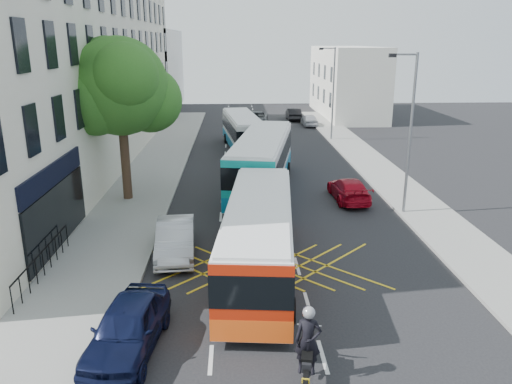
{
  "coord_description": "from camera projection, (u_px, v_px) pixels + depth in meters",
  "views": [
    {
      "loc": [
        -2.45,
        -12.19,
        8.67
      ],
      "look_at": [
        -1.52,
        9.08,
        2.2
      ],
      "focal_mm": 35.0,
      "sensor_mm": 36.0,
      "label": 1
    }
  ],
  "objects": [
    {
      "name": "ground",
      "position": [
        323.0,
        357.0,
        14.27
      ],
      "size": [
        120.0,
        120.0,
        0.0
      ],
      "primitive_type": "plane",
      "color": "black",
      "rests_on": "ground"
    },
    {
      "name": "pavement_left",
      "position": [
        128.0,
        199.0,
        28.23
      ],
      "size": [
        5.0,
        70.0,
        0.15
      ],
      "primitive_type": "cube",
      "color": "gray",
      "rests_on": "ground"
    },
    {
      "name": "pavement_right",
      "position": [
        407.0,
        195.0,
        28.9
      ],
      "size": [
        3.0,
        70.0,
        0.15
      ],
      "primitive_type": "cube",
      "color": "gray",
      "rests_on": "ground"
    },
    {
      "name": "terrace_main",
      "position": [
        70.0,
        69.0,
        35.13
      ],
      "size": [
        8.3,
        45.0,
        13.5
      ],
      "color": "beige",
      "rests_on": "ground"
    },
    {
      "name": "terrace_far",
      "position": [
        145.0,
        70.0,
        64.8
      ],
      "size": [
        8.0,
        20.0,
        10.0
      ],
      "primitive_type": "cube",
      "color": "silver",
      "rests_on": "ground"
    },
    {
      "name": "building_right",
      "position": [
        346.0,
        82.0,
        59.45
      ],
      "size": [
        6.0,
        18.0,
        8.0
      ],
      "primitive_type": "cube",
      "color": "silver",
      "rests_on": "ground"
    },
    {
      "name": "street_tree",
      "position": [
        119.0,
        88.0,
        26.39
      ],
      "size": [
        6.3,
        5.7,
        8.8
      ],
      "color": "#382619",
      "rests_on": "pavement_left"
    },
    {
      "name": "lamp_near",
      "position": [
        409.0,
        126.0,
        24.66
      ],
      "size": [
        1.45,
        0.15,
        8.0
      ],
      "color": "slate",
      "rests_on": "pavement_right"
    },
    {
      "name": "lamp_far",
      "position": [
        332.0,
        89.0,
        43.78
      ],
      "size": [
        1.45,
        0.15,
        8.0
      ],
      "color": "slate",
      "rests_on": "pavement_right"
    },
    {
      "name": "railings",
      "position": [
        43.0,
        262.0,
        18.72
      ],
      "size": [
        0.08,
        5.6,
        1.14
      ],
      "primitive_type": null,
      "color": "black",
      "rests_on": "pavement_left"
    },
    {
      "name": "bus_near",
      "position": [
        259.0,
        236.0,
        18.94
      ],
      "size": [
        3.36,
        10.6,
        2.93
      ],
      "rotation": [
        0.0,
        0.0,
        -0.09
      ],
      "color": "silver",
      "rests_on": "ground"
    },
    {
      "name": "bus_mid",
      "position": [
        262.0,
        161.0,
        29.91
      ],
      "size": [
        4.71,
        11.99,
        3.29
      ],
      "rotation": [
        0.0,
        0.0,
        -0.18
      ],
      "color": "silver",
      "rests_on": "ground"
    },
    {
      "name": "bus_far",
      "position": [
        243.0,
        131.0,
        41.14
      ],
      "size": [
        3.53,
        10.28,
        2.83
      ],
      "rotation": [
        0.0,
        0.0,
        0.12
      ],
      "color": "silver",
      "rests_on": "ground"
    },
    {
      "name": "motorbike",
      "position": [
        308.0,
        344.0,
        13.15
      ],
      "size": [
        0.85,
        2.37,
        2.12
      ],
      "rotation": [
        0.0,
        0.0,
        -0.19
      ],
      "color": "black",
      "rests_on": "ground"
    },
    {
      "name": "parked_car_blue",
      "position": [
        128.0,
        327.0,
        14.4
      ],
      "size": [
        2.26,
        4.55,
        1.49
      ],
      "primitive_type": "imported",
      "rotation": [
        0.0,
        0.0,
        -0.12
      ],
      "color": "black",
      "rests_on": "ground"
    },
    {
      "name": "parked_car_silver",
      "position": [
        176.0,
        239.0,
        20.88
      ],
      "size": [
        1.86,
        4.52,
        1.45
      ],
      "primitive_type": "imported",
      "rotation": [
        0.0,
        0.0,
        0.07
      ],
      "color": "#B5B7BD",
      "rests_on": "ground"
    },
    {
      "name": "red_hatchback",
      "position": [
        349.0,
        189.0,
        28.11
      ],
      "size": [
        1.89,
        4.42,
        1.27
      ],
      "primitive_type": "imported",
      "rotation": [
        0.0,
        0.0,
        3.17
      ],
      "color": "#A00617",
      "rests_on": "ground"
    },
    {
      "name": "distant_car_grey",
      "position": [
        256.0,
        119.0,
        52.96
      ],
      "size": [
        2.84,
        5.36,
        1.44
      ],
      "primitive_type": "imported",
      "rotation": [
        0.0,
        0.0,
        -0.09
      ],
      "color": "#464A4F",
      "rests_on": "ground"
    },
    {
      "name": "distant_car_silver",
      "position": [
        309.0,
        120.0,
        52.78
      ],
      "size": [
        1.55,
        3.71,
        1.26
      ],
      "primitive_type": "imported",
      "rotation": [
        0.0,
        0.0,
        3.16
      ],
      "color": "#ADAFB5",
      "rests_on": "ground"
    },
    {
      "name": "distant_car_dark",
      "position": [
        293.0,
        114.0,
        56.62
      ],
      "size": [
        1.46,
        4.15,
        1.37
      ],
      "primitive_type": "imported",
      "rotation": [
        0.0,
        0.0,
        3.15
      ],
      "color": "black",
      "rests_on": "ground"
    }
  ]
}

